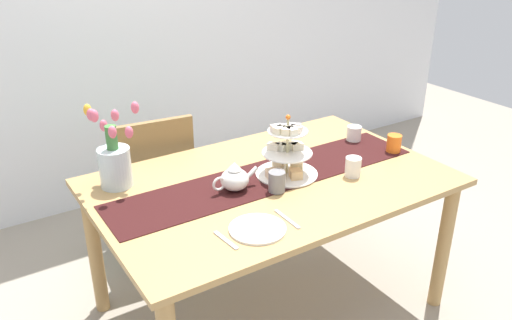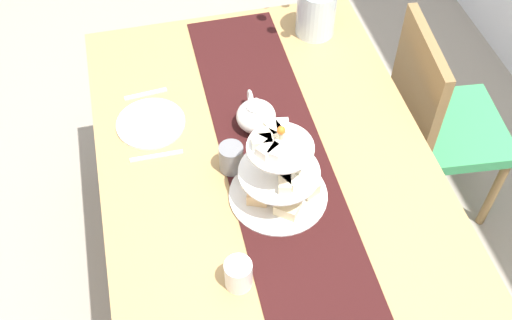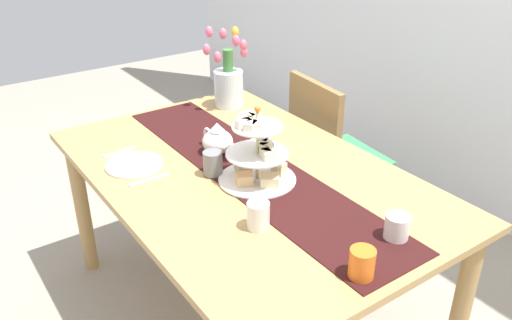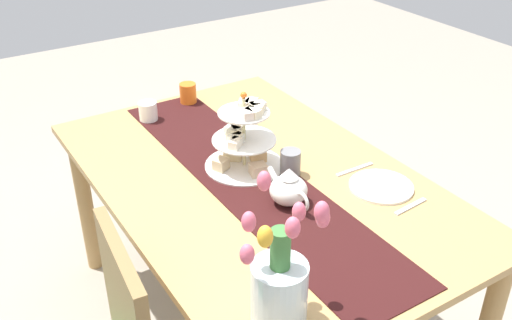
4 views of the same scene
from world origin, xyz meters
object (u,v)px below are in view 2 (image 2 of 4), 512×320
object	(u,v)px
chair_left	(437,119)
teapot	(256,115)
tiered_cake_stand	(280,174)
dining_table	(270,192)
dinner_plate_left	(151,123)
tulip_vase	(317,4)
fork_left	(146,94)
mug_white_text	(238,274)
knife_left	(157,156)
mug_grey	(231,158)

from	to	relation	value
chair_left	teapot	world-z (taller)	chair_left
chair_left	tiered_cake_stand	world-z (taller)	tiered_cake_stand
chair_left	tiered_cake_stand	bearing A→B (deg)	-62.39
dining_table	dinner_plate_left	bearing A→B (deg)	-131.30
tulip_vase	fork_left	size ratio (longest dim) A/B	2.68
dining_table	tulip_vase	bearing A→B (deg)	152.40
chair_left	dining_table	bearing A→B (deg)	-67.93
tiered_cake_stand	mug_white_text	xyz separation A→B (m)	(0.26, -0.18, -0.06)
tulip_vase	chair_left	bearing A→B (deg)	51.76
chair_left	dinner_plate_left	world-z (taller)	chair_left
tiered_cake_stand	mug_white_text	distance (m)	0.32
teapot	knife_left	xyz separation A→B (m)	(0.05, -0.34, -0.06)
teapot	knife_left	distance (m)	0.35
dining_table	tiered_cake_stand	bearing A→B (deg)	0.80
dining_table	teapot	distance (m)	0.26
fork_left	knife_left	bearing A→B (deg)	0.00
teapot	knife_left	size ratio (longest dim) A/B	1.40
chair_left	fork_left	xyz separation A→B (m)	(-0.14, -1.09, 0.25)
tulip_vase	knife_left	xyz separation A→B (m)	(0.49, -0.67, -0.13)
tiered_cake_stand	knife_left	size ratio (longest dim) A/B	1.79
chair_left	tulip_vase	bearing A→B (deg)	-128.24
tiered_cake_stand	mug_grey	size ratio (longest dim) A/B	3.20
chair_left	mug_grey	size ratio (longest dim) A/B	9.58
tiered_cake_stand	dinner_plate_left	bearing A→B (deg)	-138.60
dinner_plate_left	fork_left	size ratio (longest dim) A/B	1.53
chair_left	dinner_plate_left	xyz separation A→B (m)	(0.01, -1.09, 0.25)
mug_white_text	fork_left	bearing A→B (deg)	-168.57
tiered_cake_stand	knife_left	bearing A→B (deg)	-125.32
fork_left	dining_table	bearing A→B (deg)	37.45
chair_left	knife_left	size ratio (longest dim) A/B	5.35
tiered_cake_stand	fork_left	distance (m)	0.64
tiered_cake_stand	dinner_plate_left	xyz separation A→B (m)	(-0.39, -0.34, -0.10)
fork_left	mug_white_text	distance (m)	0.81
chair_left	mug_grey	xyz separation A→B (m)	(0.26, -0.87, 0.30)
teapot	mug_grey	xyz separation A→B (m)	(0.15, -0.11, -0.01)
tiered_cake_stand	fork_left	world-z (taller)	tiered_cake_stand
chair_left	mug_white_text	bearing A→B (deg)	-55.00
tulip_vase	dinner_plate_left	world-z (taller)	tulip_vase
knife_left	dining_table	bearing A→B (deg)	65.71
teapot	mug_white_text	bearing A→B (deg)	-18.02
tulip_vase	mug_grey	xyz separation A→B (m)	(0.59, -0.45, -0.08)
mug_grey	mug_white_text	distance (m)	0.40
chair_left	tulip_vase	world-z (taller)	tulip_vase
dinner_plate_left	fork_left	bearing A→B (deg)	180.00
dining_table	tulip_vase	world-z (taller)	tulip_vase
tiered_cake_stand	dinner_plate_left	world-z (taller)	tiered_cake_stand
teapot	tulip_vase	world-z (taller)	tulip_vase
teapot	fork_left	world-z (taller)	teapot
chair_left	mug_white_text	world-z (taller)	chair_left
chair_left	knife_left	bearing A→B (deg)	-82.03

